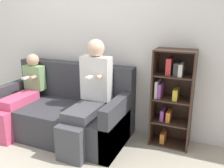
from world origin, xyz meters
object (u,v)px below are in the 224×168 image
(child_seated, at_px, (21,95))
(bookshelf, at_px, (172,96))
(adult_seated, at_px, (89,94))
(couch, at_px, (65,111))

(child_seated, relative_size, bookshelf, 0.87)
(child_seated, bearing_deg, bookshelf, 13.88)
(adult_seated, xyz_separation_m, child_seated, (-1.00, -0.06, -0.13))
(bookshelf, bearing_deg, adult_seated, -155.73)
(couch, bearing_deg, child_seated, -162.31)
(child_seated, distance_m, bookshelf, 1.97)
(child_seated, bearing_deg, couch, 17.69)
(adult_seated, bearing_deg, child_seated, -176.40)
(couch, distance_m, adult_seated, 0.58)
(child_seated, xyz_separation_m, bookshelf, (1.91, 0.47, 0.10))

